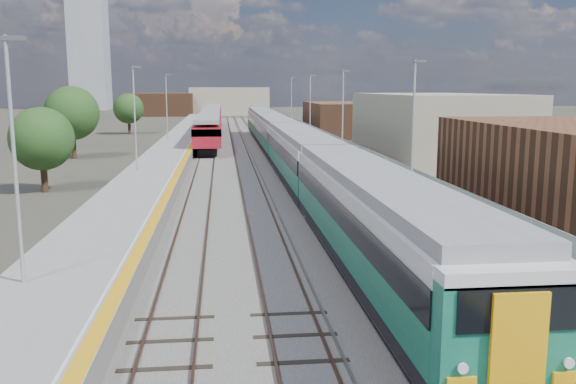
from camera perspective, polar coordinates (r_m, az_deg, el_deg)
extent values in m
plane|color=#47443A|center=(61.52, -2.44, 3.22)|extent=(320.00, 320.00, 0.00)
cube|color=#565451|center=(63.90, -4.60, 3.47)|extent=(10.50, 155.00, 0.06)
cube|color=#4C3323|center=(66.52, -2.05, 3.81)|extent=(0.07, 160.00, 0.14)
cube|color=#4C3323|center=(66.64, -0.81, 3.83)|extent=(0.07, 160.00, 0.14)
cube|color=#4C3323|center=(66.36, -5.07, 3.76)|extent=(0.07, 160.00, 0.14)
cube|color=#4C3323|center=(66.41, -3.82, 3.78)|extent=(0.07, 160.00, 0.14)
cube|color=#4C3323|center=(66.39, -8.10, 3.71)|extent=(0.07, 160.00, 0.14)
cube|color=#4C3323|center=(66.36, -6.85, 3.73)|extent=(0.07, 160.00, 0.14)
cube|color=gray|center=(66.50, -2.33, 3.80)|extent=(0.08, 160.00, 0.10)
cube|color=gray|center=(66.42, -3.54, 3.78)|extent=(0.08, 160.00, 0.10)
cube|color=slate|center=(64.49, 2.09, 3.97)|extent=(4.70, 155.00, 1.00)
cube|color=gray|center=(64.44, 2.09, 4.42)|extent=(4.70, 155.00, 0.03)
cube|color=orange|center=(64.17, 0.23, 4.42)|extent=(0.40, 155.00, 0.01)
cube|color=gray|center=(64.74, 4.03, 4.95)|extent=(0.06, 155.00, 1.20)
cylinder|color=#9EA0A3|center=(34.71, 11.62, 5.87)|extent=(0.12, 0.12, 7.50)
cube|color=#4C4C4F|center=(34.75, 12.24, 11.88)|extent=(0.70, 0.18, 0.14)
cylinder|color=#9EA0A3|center=(54.08, 5.15, 7.36)|extent=(0.12, 0.12, 7.50)
cube|color=#4C4C4F|center=(54.10, 5.47, 11.22)|extent=(0.70, 0.18, 0.14)
cylinder|color=#9EA0A3|center=(73.79, 2.09, 8.02)|extent=(0.12, 0.12, 7.50)
cube|color=#4C4C4F|center=(73.80, 2.30, 10.86)|extent=(0.70, 0.18, 0.14)
cylinder|color=#9EA0A3|center=(93.62, 0.32, 8.40)|extent=(0.12, 0.12, 7.50)
cube|color=#4C4C4F|center=(93.63, 0.48, 10.63)|extent=(0.70, 0.18, 0.14)
cube|color=slate|center=(64.03, -10.71, 3.76)|extent=(4.30, 155.00, 1.00)
cube|color=gray|center=(63.98, -10.73, 4.21)|extent=(4.30, 155.00, 0.03)
cube|color=orange|center=(63.85, -9.02, 4.27)|extent=(0.45, 155.00, 0.01)
cube|color=silver|center=(63.87, -9.34, 4.26)|extent=(0.08, 155.00, 0.01)
cylinder|color=#9EA0A3|center=(20.12, -24.21, 2.52)|extent=(0.12, 0.12, 7.50)
cube|color=#4C4C4F|center=(19.96, -24.26, 12.98)|extent=(0.70, 0.18, 0.14)
cylinder|color=#9EA0A3|center=(45.48, -14.14, 6.65)|extent=(0.12, 0.12, 7.50)
cube|color=#4C4C4F|center=(45.41, -14.01, 11.27)|extent=(0.70, 0.18, 0.14)
cylinder|color=#9EA0A3|center=(71.30, -11.29, 7.78)|extent=(0.12, 0.12, 7.50)
cube|color=#4C4C4F|center=(71.26, -11.18, 10.72)|extent=(0.70, 0.18, 0.14)
cube|color=gray|center=(59.57, 13.50, 5.83)|extent=(11.00, 22.00, 6.40)
cube|color=brown|center=(90.71, 4.65, 6.82)|extent=(8.00, 18.00, 4.80)
cube|color=gray|center=(161.04, -5.52, 8.48)|extent=(20.00, 14.00, 7.00)
cube|color=brown|center=(156.68, -11.42, 8.04)|extent=(14.00, 12.00, 5.60)
cube|color=gray|center=(205.55, -18.14, 12.92)|extent=(11.00, 11.00, 40.00)
cube|color=black|center=(22.69, 8.04, -5.88)|extent=(2.86, 20.54, 0.48)
cube|color=#105342|center=(22.48, 8.09, -3.81)|extent=(2.97, 20.54, 1.20)
cube|color=black|center=(22.27, 8.15, -1.44)|extent=(3.03, 20.54, 0.82)
cube|color=silver|center=(22.16, 8.19, 0.22)|extent=(2.97, 20.54, 0.51)
cube|color=gray|center=(22.09, 8.22, 1.35)|extent=(2.63, 20.54, 0.42)
cube|color=black|center=(42.99, 1.20, 1.63)|extent=(2.86, 20.54, 0.48)
cube|color=#105342|center=(42.87, 1.20, 2.75)|extent=(2.97, 20.54, 1.20)
cube|color=black|center=(42.77, 1.21, 4.01)|extent=(3.03, 20.54, 0.82)
cube|color=silver|center=(42.71, 1.21, 4.88)|extent=(2.97, 20.54, 0.51)
cube|color=gray|center=(42.67, 1.21, 5.47)|extent=(2.63, 20.54, 0.42)
cube|color=black|center=(63.76, -1.23, 4.29)|extent=(2.86, 20.54, 0.48)
cube|color=#105342|center=(63.69, -1.23, 5.05)|extent=(2.97, 20.54, 1.20)
cube|color=black|center=(63.62, -1.23, 5.90)|extent=(3.03, 20.54, 0.82)
cube|color=silver|center=(63.58, -1.23, 6.49)|extent=(2.97, 20.54, 0.51)
cube|color=gray|center=(63.55, -1.24, 6.88)|extent=(2.63, 20.54, 0.42)
cube|color=black|center=(84.67, -2.46, 5.64)|extent=(2.86, 20.54, 0.48)
cube|color=#105342|center=(84.61, -2.47, 6.21)|extent=(2.97, 20.54, 1.20)
cube|color=black|center=(84.56, -2.47, 6.85)|extent=(3.03, 20.54, 0.82)
cube|color=silver|center=(84.53, -2.47, 7.29)|extent=(2.97, 20.54, 0.51)
cube|color=gray|center=(84.51, -2.48, 7.59)|extent=(2.63, 20.54, 0.42)
cube|color=#105342|center=(12.86, 19.97, -12.50)|extent=(2.95, 0.63, 2.21)
cube|color=black|center=(12.37, 20.81, -10.32)|extent=(2.42, 0.06, 0.84)
cube|color=orange|center=(12.58, 20.74, -13.57)|extent=(1.11, 0.11, 2.21)
cube|color=black|center=(69.92, -7.42, 4.33)|extent=(1.95, 16.57, 0.68)
cube|color=maroon|center=(69.79, -7.45, 5.66)|extent=(2.87, 19.50, 2.05)
cube|color=black|center=(69.76, -7.46, 6.08)|extent=(2.93, 19.50, 0.72)
cube|color=gray|center=(69.70, -7.48, 6.92)|extent=(2.57, 19.50, 0.41)
cube|color=black|center=(89.85, -7.16, 5.53)|extent=(1.95, 16.57, 0.68)
cube|color=maroon|center=(89.75, -7.18, 6.56)|extent=(2.87, 19.50, 2.05)
cube|color=black|center=(89.72, -7.19, 6.89)|extent=(2.93, 19.50, 0.72)
cube|color=gray|center=(89.67, -7.21, 7.54)|extent=(2.57, 19.50, 0.41)
cube|color=black|center=(109.80, -7.00, 6.29)|extent=(1.95, 16.57, 0.68)
cube|color=maroon|center=(109.71, -7.02, 7.13)|extent=(2.87, 19.50, 2.05)
cube|color=black|center=(109.69, -7.02, 7.40)|extent=(2.93, 19.50, 0.72)
cube|color=gray|center=(109.66, -7.03, 7.94)|extent=(2.57, 19.50, 0.41)
cylinder|color=#382619|center=(44.24, -21.84, 1.26)|extent=(0.44, 0.44, 2.01)
sphere|color=#244119|center=(43.96, -22.06, 4.64)|extent=(4.24, 4.24, 4.24)
cylinder|color=#382619|center=(64.13, -19.40, 4.06)|extent=(0.44, 0.44, 2.50)
sphere|color=#244119|center=(63.92, -19.57, 6.97)|extent=(5.28, 5.28, 5.28)
cylinder|color=#382619|center=(95.56, -14.63, 5.89)|extent=(0.44, 0.44, 2.15)
sphere|color=#244119|center=(95.43, -14.70, 7.57)|extent=(4.54, 4.54, 4.54)
cylinder|color=#382619|center=(83.31, 13.41, 5.36)|extent=(0.44, 0.44, 1.98)
sphere|color=#244119|center=(83.17, 13.48, 7.14)|extent=(4.18, 4.18, 4.18)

